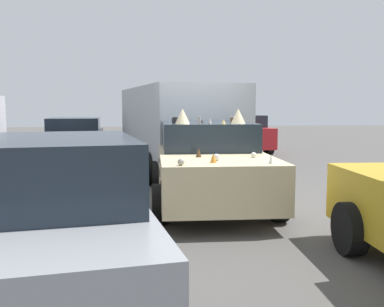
{
  "coord_description": "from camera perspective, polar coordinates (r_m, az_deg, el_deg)",
  "views": [
    {
      "loc": [
        -7.72,
        1.27,
        1.74
      ],
      "look_at": [
        0.0,
        0.3,
        0.9
      ],
      "focal_mm": 41.28,
      "sensor_mm": 36.0,
      "label": 1
    }
  ],
  "objects": [
    {
      "name": "ground_plane",
      "position": [
        8.02,
        2.14,
        -6.38
      ],
      "size": [
        60.0,
        60.0,
        0.0
      ],
      "primitive_type": "plane",
      "color": "#514F4C"
    },
    {
      "name": "art_car_decorated",
      "position": [
        7.95,
        2.11,
        -1.19
      ],
      "size": [
        4.43,
        2.14,
        1.7
      ],
      "rotation": [
        0.0,
        0.0,
        3.1
      ],
      "color": "beige",
      "rests_on": "ground"
    },
    {
      "name": "parked_van_row_back_far",
      "position": [
        11.5,
        -1.99,
        3.68
      ],
      "size": [
        5.38,
        2.99,
        2.22
      ],
      "rotation": [
        0.0,
        0.0,
        3.32
      ],
      "color": "#9EA3A8",
      "rests_on": "ground"
    },
    {
      "name": "parked_sedan_far_left",
      "position": [
        14.63,
        -14.88,
        1.89
      ],
      "size": [
        4.0,
        2.1,
        1.37
      ],
      "rotation": [
        0.0,
        0.0,
        0.05
      ],
      "color": "black",
      "rests_on": "ground"
    },
    {
      "name": "parked_sedan_near_left",
      "position": [
        16.78,
        5.46,
        2.66
      ],
      "size": [
        4.68,
        2.22,
        1.41
      ],
      "rotation": [
        0.0,
        0.0,
        0.07
      ],
      "color": "red",
      "rests_on": "ground"
    },
    {
      "name": "parked_sedan_near_right",
      "position": [
        4.3,
        -18.68,
        -7.88
      ],
      "size": [
        4.32,
        2.4,
        1.47
      ],
      "rotation": [
        0.0,
        0.0,
        0.14
      ],
      "color": "gray",
      "rests_on": "ground"
    }
  ]
}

